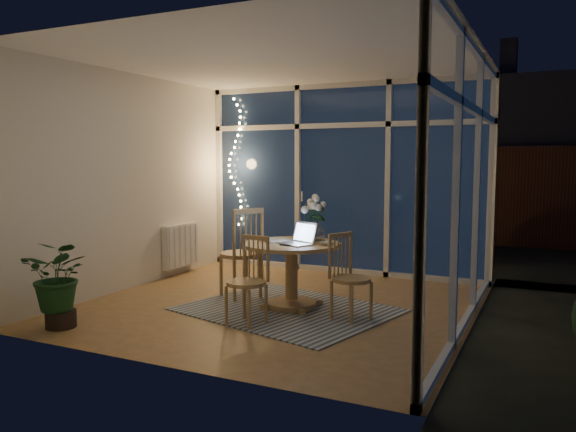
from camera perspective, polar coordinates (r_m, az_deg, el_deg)
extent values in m
plane|color=olive|center=(6.14, -0.98, -9.02)|extent=(4.00, 4.00, 0.00)
plane|color=white|center=(6.03, -1.02, 15.64)|extent=(4.00, 4.00, 0.00)
cube|color=silver|center=(7.78, 5.60, 3.77)|extent=(4.00, 0.04, 2.60)
cube|color=silver|center=(4.25, -13.12, 2.04)|extent=(4.00, 0.04, 2.60)
cube|color=silver|center=(7.06, -15.70, 3.39)|extent=(0.04, 4.00, 2.60)
cube|color=silver|center=(5.36, 18.53, 2.63)|extent=(0.04, 4.00, 2.60)
cube|color=silver|center=(7.74, 5.50, 3.76)|extent=(4.00, 0.10, 2.60)
cube|color=silver|center=(5.36, 18.11, 2.64)|extent=(0.10, 4.00, 2.60)
cube|color=white|center=(7.81, -10.84, -2.93)|extent=(0.10, 0.70, 0.58)
cube|color=black|center=(10.66, 13.59, -3.19)|extent=(12.00, 6.00, 0.10)
cube|color=#372014|center=(11.15, 11.72, 2.20)|extent=(11.00, 0.08, 1.80)
cube|color=#353940|center=(14.03, 16.00, 8.11)|extent=(7.00, 3.00, 2.20)
sphere|color=black|center=(9.44, 3.88, -1.06)|extent=(0.90, 0.90, 0.90)
cube|color=beige|center=(5.93, -0.06, -9.49)|extent=(2.36, 2.07, 0.01)
cylinder|color=#B0824F|center=(5.94, 0.36, -6.07)|extent=(1.25, 1.25, 0.70)
cube|color=#B0824F|center=(6.39, -4.86, -3.66)|extent=(0.67, 0.67, 1.05)
cube|color=#B0824F|center=(5.50, 6.46, -6.18)|extent=(0.53, 0.53, 0.86)
cube|color=#B0824F|center=(5.34, -4.27, -6.56)|extent=(0.45, 0.45, 0.85)
imported|color=white|center=(6.06, 2.89, -1.48)|extent=(0.25, 0.25, 0.21)
imported|color=silver|center=(5.73, 3.93, -2.78)|extent=(0.19, 0.19, 0.04)
cube|color=silver|center=(6.05, -1.11, -2.44)|extent=(0.40, 0.35, 0.01)
cube|color=black|center=(5.69, -0.25, -2.95)|extent=(0.12, 0.08, 0.01)
imported|color=#17421E|center=(5.67, -22.19, -6.74)|extent=(0.67, 0.63, 0.76)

